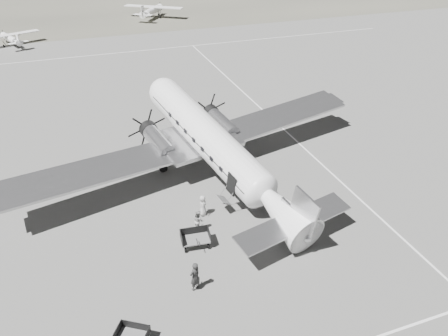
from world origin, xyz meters
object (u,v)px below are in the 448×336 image
(passenger, at_px, (203,205))
(light_plane_right, at_px, (153,12))
(baggage_cart_near, at_px, (195,239))
(ground_crew, at_px, (195,276))
(dc3_airliner, at_px, (215,147))
(ramp_agent, at_px, (198,220))
(baggage_cart_far, at_px, (133,336))
(light_plane_left, at_px, (11,40))

(passenger, bearing_deg, light_plane_right, 3.26)
(baggage_cart_near, xyz_separation_m, ground_crew, (-1.05, -3.47, 0.40))
(dc3_airliner, bearing_deg, ramp_agent, -132.86)
(baggage_cart_near, distance_m, baggage_cart_far, 7.62)
(dc3_airliner, bearing_deg, ground_crew, -128.38)
(light_plane_right, relative_size, passenger, 7.49)
(light_plane_right, relative_size, ground_crew, 6.20)
(light_plane_left, xyz_separation_m, ground_crew, (12.34, -57.12, -0.02))
(baggage_cart_far, xyz_separation_m, passenger, (6.32, 8.74, 0.31))
(dc3_airliner, relative_size, passenger, 19.63)
(ramp_agent, bearing_deg, light_plane_right, -18.52)
(light_plane_right, relative_size, baggage_cart_far, 7.10)
(light_plane_left, xyz_separation_m, passenger, (14.79, -50.73, -0.18))
(dc3_airliner, relative_size, baggage_cart_near, 15.94)
(light_plane_left, relative_size, baggage_cart_far, 5.63)
(light_plane_right, height_order, ramp_agent, light_plane_right)
(dc3_airliner, xyz_separation_m, passenger, (-2.26, -3.98, -2.13))
(light_plane_right, height_order, baggage_cart_far, light_plane_right)
(light_plane_left, bearing_deg, passenger, -96.05)
(baggage_cart_far, bearing_deg, ramp_agent, 85.46)
(dc3_airliner, relative_size, light_plane_left, 3.31)
(light_plane_right, height_order, passenger, light_plane_right)
(baggage_cart_far, bearing_deg, ground_crew, 64.25)
(ramp_agent, bearing_deg, baggage_cart_near, 146.64)
(ground_crew, height_order, ramp_agent, ground_crew)
(ground_crew, bearing_deg, passenger, -137.68)
(ground_crew, bearing_deg, ramp_agent, -135.70)
(light_plane_left, height_order, ground_crew, light_plane_left)
(baggage_cart_near, relative_size, baggage_cart_far, 1.17)
(light_plane_right, distance_m, ground_crew, 69.96)
(light_plane_right, bearing_deg, baggage_cart_far, -67.68)
(light_plane_left, bearing_deg, baggage_cart_far, -104.20)
(light_plane_left, distance_m, ramp_agent, 54.08)
(baggage_cart_near, height_order, ramp_agent, ramp_agent)
(light_plane_left, distance_m, passenger, 52.85)
(light_plane_right, bearing_deg, baggage_cart_near, -64.64)
(baggage_cart_near, relative_size, ground_crew, 1.02)
(dc3_airliner, xyz_separation_m, baggage_cart_far, (-8.58, -12.72, -2.44))
(light_plane_right, xyz_separation_m, passenger, (-9.61, -62.52, -0.43))
(light_plane_left, xyz_separation_m, light_plane_right, (24.41, 11.79, 0.25))
(ground_crew, relative_size, ramp_agent, 1.20)
(light_plane_left, relative_size, baggage_cart_near, 4.82)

